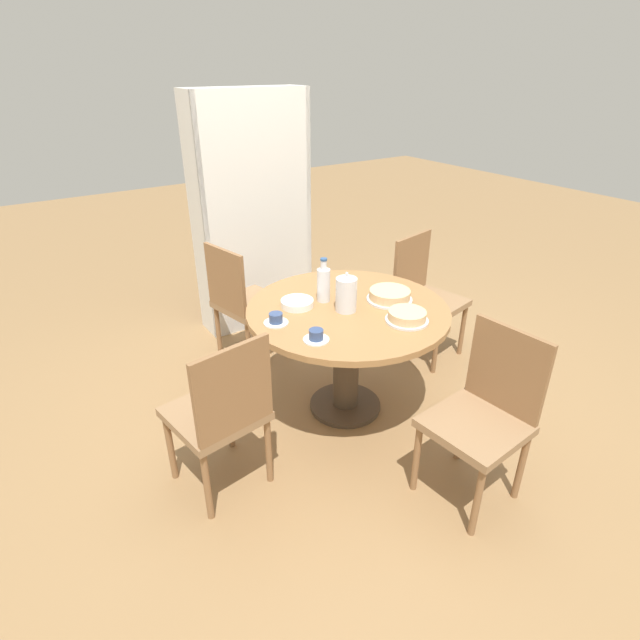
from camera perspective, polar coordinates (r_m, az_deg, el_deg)
ground_plane at (r=3.26m, az=2.88°, el=-9.85°), size 14.00×14.00×0.00m
dining_table at (r=2.95m, az=3.12°, el=-1.20°), size 1.18×1.18×0.71m
chair_a at (r=2.55m, az=18.25°, el=-10.07°), size 0.45×0.45×0.89m
chair_b at (r=3.69m, az=11.87°, el=2.92°), size 0.50×0.50×0.89m
chair_c at (r=3.56m, az=-8.75°, el=2.25°), size 0.50×0.50×0.89m
chair_d at (r=2.48m, az=-11.23°, el=-10.25°), size 0.48×0.48×0.89m
bookshelf at (r=4.03m, az=-7.55°, el=10.94°), size 0.92×0.28×1.82m
coffee_pot at (r=2.81m, az=3.02°, el=3.08°), size 0.12×0.12×0.23m
water_bottle at (r=2.92m, az=0.42°, el=4.16°), size 0.08×0.08×0.27m
cake_main at (r=2.99m, az=7.97°, el=2.80°), size 0.27×0.27×0.07m
cake_second at (r=2.76m, az=9.92°, el=0.40°), size 0.24×0.24×0.06m
cup_a at (r=2.53m, az=-0.44°, el=-1.86°), size 0.14×0.14×0.06m
cup_b at (r=2.70m, az=-5.06°, el=0.06°), size 0.14×0.14×0.06m
plate_stack at (r=2.89m, az=-2.62°, el=1.95°), size 0.19×0.19×0.04m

